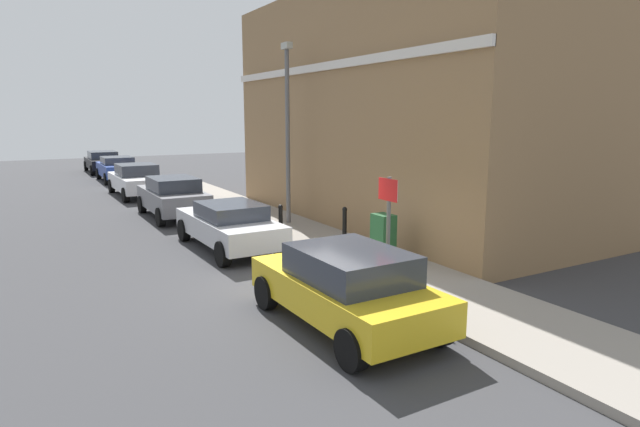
{
  "coord_description": "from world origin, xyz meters",
  "views": [
    {
      "loc": [
        -5.28,
        -9.82,
        3.63
      ],
      "look_at": [
        1.22,
        1.59,
        1.2
      ],
      "focal_mm": 29.81,
      "sensor_mm": 36.0,
      "label": 1
    }
  ],
  "objects": [
    {
      "name": "ground",
      "position": [
        0.0,
        0.0,
        0.0
      ],
      "size": [
        80.0,
        80.0,
        0.0
      ],
      "primitive_type": "plane",
      "color": "#38383A"
    },
    {
      "name": "sidewalk",
      "position": [
        1.96,
        6.0,
        0.07
      ],
      "size": [
        2.48,
        30.0,
        0.15
      ],
      "primitive_type": "cube",
      "color": "gray",
      "rests_on": "ground"
    },
    {
      "name": "corner_building",
      "position": [
        6.71,
        4.76,
        3.82
      ],
      "size": [
        7.13,
        13.52,
        7.64
      ],
      "color": "olive",
      "rests_on": "ground"
    },
    {
      "name": "car_yellow",
      "position": [
        -0.54,
        -2.43,
        0.74
      ],
      "size": [
        1.94,
        4.03,
        1.41
      ],
      "rotation": [
        0.0,
        0.0,
        1.59
      ],
      "color": "gold",
      "rests_on": "ground"
    },
    {
      "name": "car_silver",
      "position": [
        -0.4,
        3.76,
        0.69
      ],
      "size": [
        1.88,
        4.31,
        1.3
      ],
      "rotation": [
        0.0,
        0.0,
        1.59
      ],
      "color": "#B7B7BC",
      "rests_on": "ground"
    },
    {
      "name": "car_grey",
      "position": [
        -0.55,
        9.16,
        0.77
      ],
      "size": [
        1.83,
        4.03,
        1.46
      ],
      "rotation": [
        0.0,
        0.0,
        1.57
      ],
      "color": "slate",
      "rests_on": "ground"
    },
    {
      "name": "car_white",
      "position": [
        -0.62,
        15.19,
        0.75
      ],
      "size": [
        1.99,
        4.5,
        1.46
      ],
      "rotation": [
        0.0,
        0.0,
        1.59
      ],
      "color": "silver",
      "rests_on": "ground"
    },
    {
      "name": "car_blue",
      "position": [
        -0.46,
        21.44,
        0.73
      ],
      "size": [
        1.87,
        4.15,
        1.37
      ],
      "rotation": [
        0.0,
        0.0,
        1.57
      ],
      "color": "navy",
      "rests_on": "ground"
    },
    {
      "name": "car_black",
      "position": [
        -0.51,
        26.79,
        0.72
      ],
      "size": [
        1.95,
        4.48,
        1.37
      ],
      "rotation": [
        0.0,
        0.0,
        1.57
      ],
      "color": "black",
      "rests_on": "ground"
    },
    {
      "name": "utility_cabinet",
      "position": [
        2.23,
        0.27,
        0.68
      ],
      "size": [
        0.46,
        0.61,
        1.15
      ],
      "color": "#1E4C28",
      "rests_on": "sidewalk"
    },
    {
      "name": "bollard_near_cabinet",
      "position": [
        2.33,
        2.17,
        0.7
      ],
      "size": [
        0.14,
        0.14,
        1.04
      ],
      "color": "black",
      "rests_on": "sidewalk"
    },
    {
      "name": "bollard_far_kerb",
      "position": [
        0.97,
        3.37,
        0.7
      ],
      "size": [
        0.14,
        0.14,
        1.04
      ],
      "color": "black",
      "rests_on": "sidewalk"
    },
    {
      "name": "street_sign",
      "position": [
        1.0,
        -1.53,
        1.66
      ],
      "size": [
        0.08,
        0.6,
        2.3
      ],
      "color": "#59595B",
      "rests_on": "sidewalk"
    },
    {
      "name": "lamppost",
      "position": [
        2.34,
        5.65,
        3.3
      ],
      "size": [
        0.2,
        0.44,
        5.72
      ],
      "color": "#59595B",
      "rests_on": "sidewalk"
    }
  ]
}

